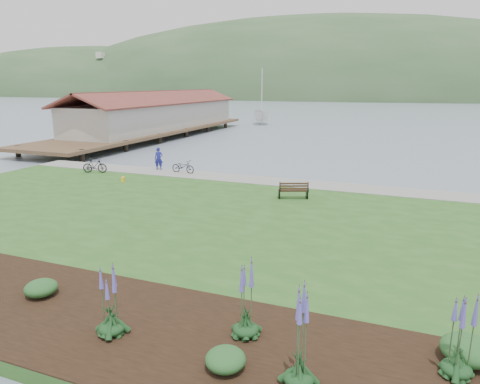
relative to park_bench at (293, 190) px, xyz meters
The scene contains 19 objects.
ground 4.59m from the park_bench, 130.33° to the right, with size 600.00×600.00×0.00m, color slate.
lawn 6.21m from the park_bench, 118.23° to the right, with size 34.00×20.00×0.40m, color #28561E.
shoreline_path 4.55m from the park_bench, 130.14° to the left, with size 34.00×2.20×0.03m, color gray.
garden_bed 13.25m from the park_bench, 89.65° to the right, with size 24.00×4.40×0.04m, color black.
far_hillside 167.44m from the park_bench, 84.14° to the left, with size 580.00×80.00×38.00m, color #31522E, non-canonical shape.
pier_pavilion 33.29m from the park_bench, 133.58° to the left, with size 8.00×36.00×5.40m.
park_bench is the anchor object (origin of this frame).
person 11.34m from the park_bench, 158.99° to the left, with size 0.67×0.46×1.84m, color navy.
bicycle_a 9.32m from the park_bench, 156.19° to the left, with size 1.69×0.59×0.88m, color black.
bicycle_b 14.19m from the park_bench, behind, with size 1.63×0.47×0.98m, color black.
sailboat 46.83m from the park_bench, 110.40° to the left, with size 10.31×10.49×27.17m, color silver.
pannier 10.70m from the park_bench, behind, with size 0.18×0.27×0.29m, color yellow.
echium_0 13.78m from the park_bench, 93.80° to the right, with size 0.62×0.62×1.93m.
echium_1 12.83m from the park_bench, 80.72° to the right, with size 0.62×0.62×2.20m.
echium_2 14.36m from the park_bench, 75.31° to the right, with size 0.62×0.62×2.26m.
echium_3 14.08m from the park_bench, 62.20° to the right, with size 0.62×0.62×2.22m.
shrub_0 13.48m from the park_bench, 107.14° to the right, with size 0.89×0.89×0.45m, color #1E4C21.
shrub_1 14.10m from the park_bench, 81.44° to the right, with size 0.86×0.86×0.43m, color #1E4C21.
shrub_2 13.68m from the park_bench, 60.13° to the right, with size 1.10×1.10×0.55m, color #1E4C21.
Camera 1 is at (8.10, -17.62, 6.21)m, focal length 32.00 mm.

